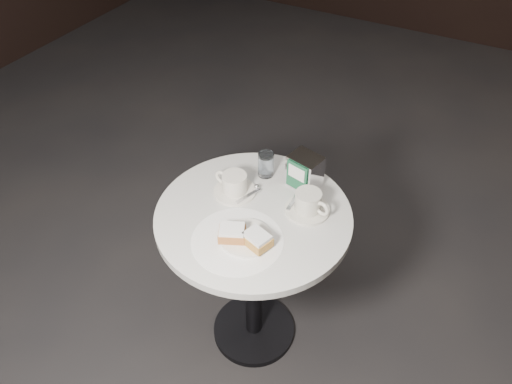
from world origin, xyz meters
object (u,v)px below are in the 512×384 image
at_px(beignet_plate, 245,237).
at_px(coffee_cup_right, 308,203).
at_px(water_glass_right, 309,170).
at_px(water_glass_left, 266,165).
at_px(napkin_dispenser, 305,172).
at_px(cafe_table, 253,251).
at_px(coffee_cup_left, 234,185).

height_order(beignet_plate, coffee_cup_right, coffee_cup_right).
height_order(beignet_plate, water_glass_right, water_glass_right).
xyz_separation_m(water_glass_left, napkin_dispenser, (0.15, 0.01, 0.02)).
xyz_separation_m(cafe_table, beignet_plate, (0.04, -0.13, 0.22)).
height_order(coffee_cup_left, water_glass_left, water_glass_left).
relative_size(cafe_table, beignet_plate, 3.78).
height_order(water_glass_left, water_glass_right, water_glass_right).
bearing_deg(coffee_cup_right, coffee_cup_left, -160.03).
relative_size(coffee_cup_right, napkin_dispenser, 1.43).
relative_size(coffee_cup_left, water_glass_right, 1.54).
relative_size(cafe_table, water_glass_right, 6.65).
xyz_separation_m(coffee_cup_left, water_glass_left, (0.05, 0.15, 0.01)).
distance_m(cafe_table, beignet_plate, 0.26).
xyz_separation_m(cafe_table, water_glass_right, (0.10, 0.25, 0.25)).
bearing_deg(water_glass_right, coffee_cup_right, -66.71).
relative_size(coffee_cup_left, napkin_dispenser, 1.30).
height_order(water_glass_left, napkin_dispenser, napkin_dispenser).
height_order(cafe_table, water_glass_left, water_glass_left).
bearing_deg(beignet_plate, water_glass_left, 106.50).
height_order(water_glass_right, napkin_dispenser, napkin_dispenser).
bearing_deg(cafe_table, napkin_dispenser, 66.95).
distance_m(cafe_table, coffee_cup_left, 0.27).
distance_m(cafe_table, coffee_cup_right, 0.30).
xyz_separation_m(coffee_cup_right, napkin_dispenser, (-0.07, 0.12, 0.03)).
bearing_deg(coffee_cup_right, napkin_dispenser, 132.75).
relative_size(coffee_cup_right, water_glass_left, 1.93).
bearing_deg(beignet_plate, cafe_table, 107.33).
bearing_deg(coffee_cup_right, water_glass_right, 125.60).
relative_size(cafe_table, napkin_dispenser, 5.61).
distance_m(water_glass_right, napkin_dispenser, 0.03).
xyz_separation_m(coffee_cup_left, water_glass_right, (0.21, 0.19, 0.02)).
height_order(beignet_plate, coffee_cup_left, coffee_cup_left).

